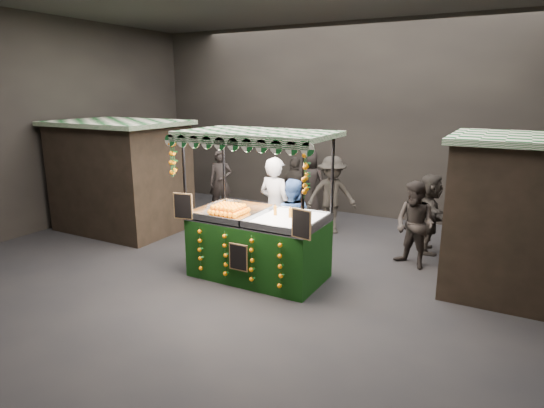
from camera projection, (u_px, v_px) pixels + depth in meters
The scene contains 12 objects.
ground at pixel (259, 275), 8.37m from camera, with size 12.00×12.00×0.00m, color black.
market_hall at pixel (258, 84), 7.55m from camera, with size 12.10×10.10×5.05m.
neighbour_stall_left at pixel (121, 175), 10.95m from camera, with size 3.00×2.20×2.60m.
juice_stall at pixel (258, 234), 8.12m from camera, with size 2.71×1.59×2.62m.
vendor_grey at pixel (275, 208), 9.08m from camera, with size 0.82×0.61×2.04m.
vendor_blue at pixel (291, 221), 8.83m from camera, with size 0.92×0.78×1.67m.
shopper_0 at pixel (221, 182), 12.50m from camera, with size 0.75×0.66×1.72m.
shopper_1 at pixel (415, 225), 8.61m from camera, with size 0.99×0.90×1.66m.
shopper_2 at pixel (295, 192), 11.28m from camera, with size 1.02×0.45×1.72m.
shopper_3 at pixel (331, 195), 10.67m from camera, with size 1.36×1.22×1.82m.
shopper_4 at pixel (309, 183), 12.15m from camera, with size 0.93×0.66×1.77m.
shopper_5 at pixel (429, 213), 9.42m from camera, with size 0.99×1.61×1.66m.
Camera 1 is at (3.95, -6.74, 3.29)m, focal length 30.24 mm.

